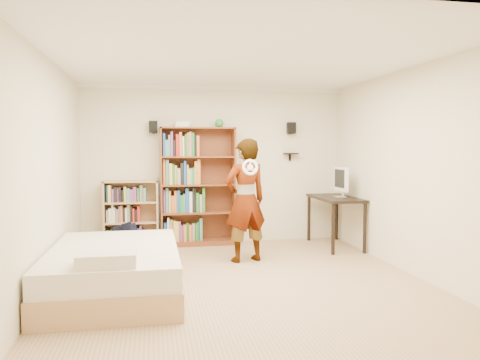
% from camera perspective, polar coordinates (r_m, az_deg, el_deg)
% --- Properties ---
extents(ground, '(4.50, 5.00, 0.01)m').
position_cam_1_polar(ground, '(5.92, 0.23, -12.29)').
color(ground, tan).
rests_on(ground, ground).
extents(room_shell, '(4.52, 5.02, 2.71)m').
position_cam_1_polar(room_shell, '(5.68, 0.23, 5.03)').
color(room_shell, beige).
rests_on(room_shell, ground).
extents(crown_molding, '(4.50, 5.00, 0.06)m').
position_cam_1_polar(crown_molding, '(5.77, 0.24, 14.09)').
color(crown_molding, white).
rests_on(crown_molding, room_shell).
extents(speaker_left, '(0.14, 0.12, 0.20)m').
position_cam_1_polar(speaker_left, '(7.98, -10.54, 6.38)').
color(speaker_left, black).
rests_on(speaker_left, room_shell).
extents(speaker_right, '(0.14, 0.12, 0.20)m').
position_cam_1_polar(speaker_right, '(8.34, 6.28, 6.31)').
color(speaker_right, black).
rests_on(speaker_right, room_shell).
extents(wall_shelf, '(0.25, 0.16, 0.02)m').
position_cam_1_polar(wall_shelf, '(8.35, 6.24, 3.22)').
color(wall_shelf, black).
rests_on(wall_shelf, room_shell).
extents(tall_bookshelf, '(1.26, 0.37, 2.00)m').
position_cam_1_polar(tall_bookshelf, '(7.96, -5.15, -0.79)').
color(tall_bookshelf, brown).
rests_on(tall_bookshelf, ground).
extents(low_bookshelf, '(0.89, 0.33, 1.11)m').
position_cam_1_polar(low_bookshelf, '(8.00, -13.13, -4.04)').
color(low_bookshelf, tan).
rests_on(low_bookshelf, ground).
extents(computer_desk, '(0.61, 1.23, 0.84)m').
position_cam_1_polar(computer_desk, '(8.01, 11.51, -5.00)').
color(computer_desk, black).
rests_on(computer_desk, ground).
extents(imac, '(0.14, 0.51, 0.50)m').
position_cam_1_polar(imac, '(7.91, 12.07, -0.25)').
color(imac, white).
rests_on(imac, computer_desk).
extents(daybed, '(1.44, 2.21, 0.65)m').
position_cam_1_polar(daybed, '(5.61, -15.05, -9.89)').
color(daybed, silver).
rests_on(daybed, ground).
extents(person, '(0.75, 0.59, 1.79)m').
position_cam_1_polar(person, '(6.78, 0.66, -2.50)').
color(person, black).
rests_on(person, ground).
extents(wii_wheel, '(0.23, 0.09, 0.23)m').
position_cam_1_polar(wii_wheel, '(6.41, 1.25, 1.56)').
color(wii_wheel, white).
rests_on(wii_wheel, person).
extents(navy_bag, '(0.42, 0.36, 0.49)m').
position_cam_1_polar(navy_bag, '(7.49, -13.67, -7.01)').
color(navy_bag, black).
rests_on(navy_bag, ground).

